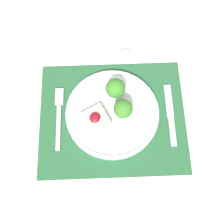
{
  "coord_description": "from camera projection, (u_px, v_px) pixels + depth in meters",
  "views": [
    {
      "loc": [
        -0.01,
        -0.23,
        1.46
      ],
      "look_at": [
        -0.0,
        0.01,
        0.77
      ],
      "focal_mm": 42.0,
      "sensor_mm": 36.0,
      "label": 1
    }
  ],
  "objects": [
    {
      "name": "fork",
      "position": [
        59.0,
        114.0,
        0.74
      ],
      "size": [
        0.02,
        0.18,
        0.01
      ],
      "rotation": [
        0.0,
        0.0,
        -0.01
      ],
      "color": "#B2B2B7",
      "rests_on": "placemat"
    },
    {
      "name": "dining_table",
      "position": [
        112.0,
        125.0,
        0.83
      ],
      "size": [
        1.34,
        1.13,
        0.74
      ],
      "color": "white",
      "rests_on": "ground_plane"
    },
    {
      "name": "knife",
      "position": [
        171.0,
        119.0,
        0.74
      ],
      "size": [
        0.02,
        0.18,
        0.01
      ],
      "rotation": [
        0.0,
        0.0,
        -0.03
      ],
      "color": "#B2B2B7",
      "rests_on": "placemat"
    },
    {
      "name": "ground_plane",
      "position": [
        112.0,
        158.0,
        1.45
      ],
      "size": [
        8.0,
        8.0,
        0.0
      ],
      "primitive_type": "plane",
      "color": "#4C4742"
    },
    {
      "name": "placemat",
      "position": [
        112.0,
        117.0,
        0.75
      ],
      "size": [
        0.41,
        0.34,
        0.0
      ],
      "primitive_type": "cube",
      "color": "#235633",
      "rests_on": "dining_table"
    },
    {
      "name": "wine_glass_near",
      "position": [
        134.0,
        6.0,
        0.73
      ],
      "size": [
        0.09,
        0.09,
        0.17
      ],
      "color": "white",
      "rests_on": "dining_table"
    },
    {
      "name": "dinner_plate",
      "position": [
        112.0,
        111.0,
        0.73
      ],
      "size": [
        0.26,
        0.26,
        0.08
      ],
      "color": "silver",
      "rests_on": "placemat"
    },
    {
      "name": "spoon",
      "position": [
        119.0,
        55.0,
        0.81
      ],
      "size": [
        0.17,
        0.04,
        0.01
      ],
      "rotation": [
        0.0,
        0.0,
        -0.06
      ],
      "color": "#B2B2B7",
      "rests_on": "dining_table"
    }
  ]
}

